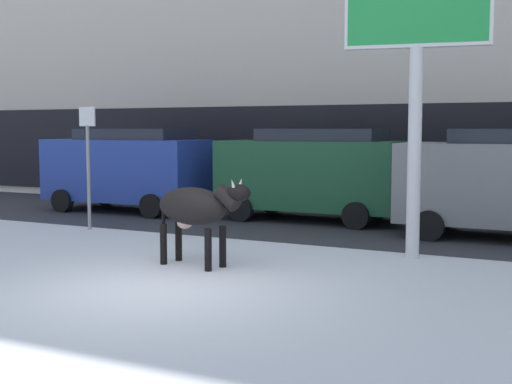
% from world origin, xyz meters
% --- Properties ---
extents(ground_plane, '(120.00, 120.00, 0.00)m').
position_xyz_m(ground_plane, '(0.00, 0.00, 0.00)').
color(ground_plane, white).
extents(road_strip, '(60.00, 5.60, 0.01)m').
position_xyz_m(road_strip, '(0.00, 7.21, 0.00)').
color(road_strip, '#333338').
rests_on(road_strip, ground).
extents(cow_black, '(1.93, 0.80, 1.54)m').
position_xyz_m(cow_black, '(-0.34, 1.64, 0.99)').
color(cow_black, black).
rests_on(cow_black, ground).
extents(billboard, '(2.52, 0.60, 5.56)m').
position_xyz_m(billboard, '(2.77, 4.00, 4.31)').
color(billboard, silver).
rests_on(billboard, ground).
extents(car_blue_van, '(4.62, 2.16, 2.32)m').
position_xyz_m(car_blue_van, '(-6.06, 7.29, 1.24)').
color(car_blue_van, '#233D9E').
rests_on(car_blue_van, ground).
extents(car_darkgreen_van, '(4.62, 2.16, 2.32)m').
position_xyz_m(car_darkgreen_van, '(-0.70, 7.81, 1.24)').
color(car_darkgreen_van, '#194C2D').
rests_on(car_darkgreen_van, ground).
extents(pedestrian_near_billboard, '(0.36, 0.24, 1.73)m').
position_xyz_m(pedestrian_near_billboard, '(-9.68, 10.48, 0.88)').
color(pedestrian_near_billboard, '#282833').
rests_on(pedestrian_near_billboard, ground).
extents(pedestrian_by_cars, '(0.36, 0.24, 1.73)m').
position_xyz_m(pedestrian_by_cars, '(-5.14, 10.48, 0.88)').
color(pedestrian_by_cars, '#282833').
rests_on(pedestrian_by_cars, ground).
extents(street_sign, '(0.44, 0.08, 2.82)m').
position_xyz_m(street_sign, '(-4.76, 4.14, 1.67)').
color(street_sign, gray).
rests_on(street_sign, ground).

